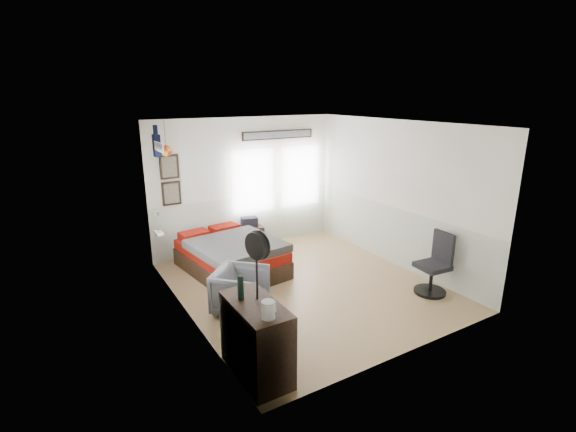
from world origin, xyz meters
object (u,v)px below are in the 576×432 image
at_px(nightstand, 250,238).
at_px(task_chair, 435,269).
at_px(dresser, 256,339).
at_px(bed, 231,256).
at_px(armchair, 241,290).

distance_m(nightstand, task_chair, 3.73).
bearing_deg(dresser, bed, 72.17).
relative_size(dresser, task_chair, 0.98).
distance_m(bed, task_chair, 3.51).
bearing_deg(nightstand, task_chair, -58.01).
height_order(dresser, nightstand, dresser).
distance_m(dresser, armchair, 1.49).
relative_size(bed, task_chair, 2.07).
xyz_separation_m(armchair, nightstand, (1.24, 2.26, -0.08)).
bearing_deg(task_chair, bed, 139.94).
xyz_separation_m(bed, dresser, (-0.91, -2.83, 0.14)).
relative_size(dresser, armchair, 1.36).
bearing_deg(armchair, nightstand, 16.32).
height_order(bed, task_chair, task_chair).
bearing_deg(armchair, task_chair, -64.61).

